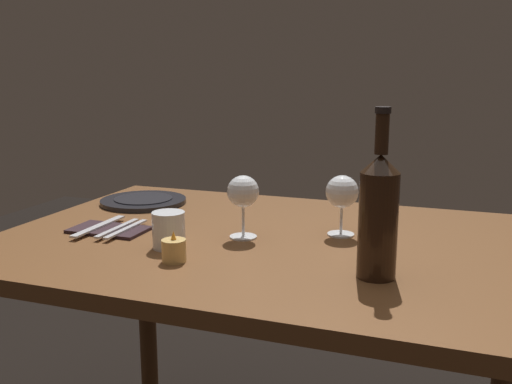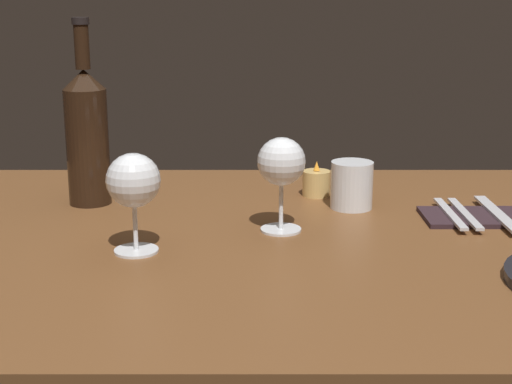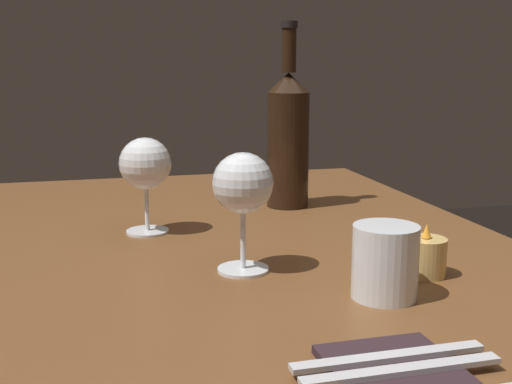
% 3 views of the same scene
% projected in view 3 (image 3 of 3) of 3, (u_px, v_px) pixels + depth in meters
% --- Properties ---
extents(dining_table, '(1.30, 0.90, 0.74)m').
position_uv_depth(dining_table, '(218.00, 321.00, 0.89)').
color(dining_table, brown).
rests_on(dining_table, ground).
extents(wine_glass_left, '(0.08, 0.08, 0.15)m').
position_uv_depth(wine_glass_left, '(243.00, 187.00, 0.80)').
color(wine_glass_left, white).
rests_on(wine_glass_left, dining_table).
extents(wine_glass_right, '(0.08, 0.08, 0.15)m').
position_uv_depth(wine_glass_right, '(145.00, 166.00, 0.98)').
color(wine_glass_right, white).
rests_on(wine_glass_right, dining_table).
extents(wine_bottle, '(0.08, 0.08, 0.33)m').
position_uv_depth(wine_bottle, '(288.00, 137.00, 1.16)').
color(wine_bottle, black).
rests_on(wine_bottle, dining_table).
extents(water_tumbler, '(0.07, 0.07, 0.08)m').
position_uv_depth(water_tumbler, '(385.00, 264.00, 0.72)').
color(water_tumbler, white).
rests_on(water_tumbler, dining_table).
extents(votive_candle, '(0.05, 0.05, 0.07)m').
position_uv_depth(votive_candle, '(425.00, 258.00, 0.80)').
color(votive_candle, '#DBB266').
rests_on(votive_candle, dining_table).
extents(fork_inner, '(0.01, 0.18, 0.00)m').
position_uv_depth(fork_inner, '(402.00, 370.00, 0.53)').
color(fork_inner, silver).
rests_on(fork_inner, folded_napkin).
extents(fork_outer, '(0.01, 0.18, 0.00)m').
position_uv_depth(fork_outer, '(389.00, 357.00, 0.56)').
color(fork_outer, silver).
rests_on(fork_outer, folded_napkin).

